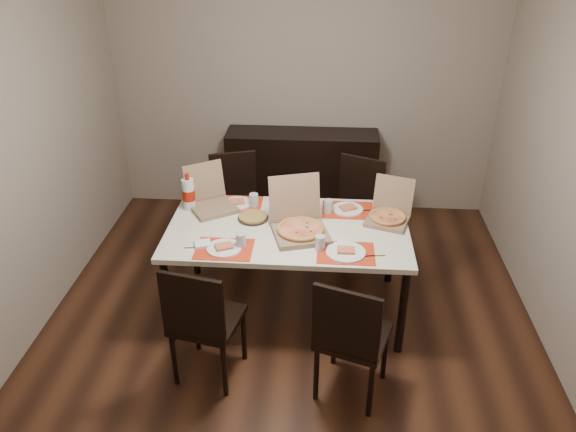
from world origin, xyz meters
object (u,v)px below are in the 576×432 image
object	(u,v)px
soda_bottle	(189,194)
pizza_box_center	(299,226)
sideboard	(302,175)
chair_far_right	(356,205)
chair_near_right	(350,336)
chair_near_left	(202,320)
dining_table	(288,235)
chair_far_left	(236,200)
dip_bowl	(313,215)

from	to	relation	value
soda_bottle	pizza_box_center	bearing A→B (deg)	-19.82
sideboard	chair_far_right	distance (m)	0.92
chair_near_right	chair_far_right	size ratio (longest dim) A/B	1.00
sideboard	chair_near_left	bearing A→B (deg)	-102.22
soda_bottle	chair_near_left	bearing A→B (deg)	-74.13
chair_near_left	chair_far_right	bearing A→B (deg)	57.85
dining_table	chair_near_left	xyz separation A→B (m)	(-0.50, -0.81, -0.17)
chair_near_left	chair_near_right	bearing A→B (deg)	-5.20
pizza_box_center	soda_bottle	xyz separation A→B (m)	(-0.89, 0.32, 0.07)
pizza_box_center	chair_far_left	bearing A→B (deg)	123.74
chair_near_left	soda_bottle	world-z (taller)	soda_bottle
chair_near_right	chair_far_left	bearing A→B (deg)	119.36
sideboard	chair_far_left	size ratio (longest dim) A/B	1.61
pizza_box_center	soda_bottle	bearing A→B (deg)	160.18
dip_bowl	sideboard	bearing A→B (deg)	96.19
pizza_box_center	dining_table	bearing A→B (deg)	141.51
dining_table	chair_near_right	bearing A→B (deg)	-63.14
sideboard	chair_near_left	xyz separation A→B (m)	(-0.52, -2.42, 0.06)
soda_bottle	dining_table	bearing A→B (deg)	-17.35
chair_near_right	chair_far_right	world-z (taller)	same
dip_bowl	soda_bottle	size ratio (longest dim) A/B	0.41
chair_far_right	soda_bottle	distance (m)	1.52
chair_far_left	pizza_box_center	bearing A→B (deg)	-56.26
chair_near_right	chair_far_left	size ratio (longest dim) A/B	1.00
dip_bowl	chair_near_right	bearing A→B (deg)	-75.66
sideboard	chair_far_right	xyz separation A→B (m)	(0.52, -0.75, 0.06)
sideboard	chair_far_left	world-z (taller)	chair_far_left
chair_near_left	soda_bottle	xyz separation A→B (m)	(-0.30, 1.06, 0.37)
chair_far_right	soda_bottle	size ratio (longest dim) A/B	3.09
sideboard	chair_near_left	world-z (taller)	chair_near_left
dining_table	chair_near_right	xyz separation A→B (m)	(0.46, -0.90, -0.17)
chair_near_right	pizza_box_center	world-z (taller)	pizza_box_center
dining_table	chair_far_right	xyz separation A→B (m)	(0.55, 0.85, -0.17)
pizza_box_center	soda_bottle	size ratio (longest dim) A/B	1.72
chair_far_left	dip_bowl	bearing A→B (deg)	-43.70
chair_far_right	pizza_box_center	distance (m)	1.07
chair_near_right	chair_far_left	world-z (taller)	same
dining_table	chair_far_left	distance (m)	1.04
chair_far_right	dip_bowl	xyz separation A→B (m)	(-0.37, -0.67, 0.25)
chair_far_left	chair_near_right	bearing A→B (deg)	-60.64
chair_near_right	pizza_box_center	bearing A→B (deg)	113.89
sideboard	chair_near_right	distance (m)	2.54
sideboard	soda_bottle	size ratio (longest dim) A/B	4.99
pizza_box_center	chair_near_right	bearing A→B (deg)	-66.11
chair_far_left	soda_bottle	world-z (taller)	soda_bottle
chair_near_left	sideboard	bearing A→B (deg)	77.78
sideboard	dining_table	size ratio (longest dim) A/B	0.83
chair_near_right	dip_bowl	bearing A→B (deg)	104.34
chair_near_right	dip_bowl	xyz separation A→B (m)	(-0.28, 1.08, 0.25)
pizza_box_center	dip_bowl	xyz separation A→B (m)	(0.09, 0.25, -0.04)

